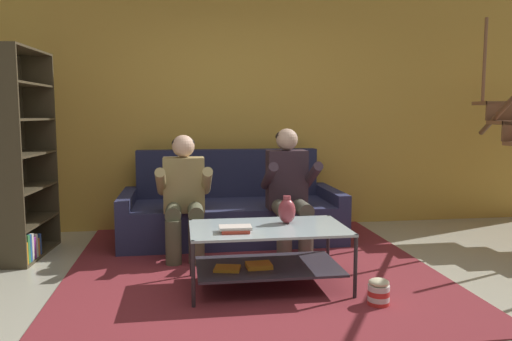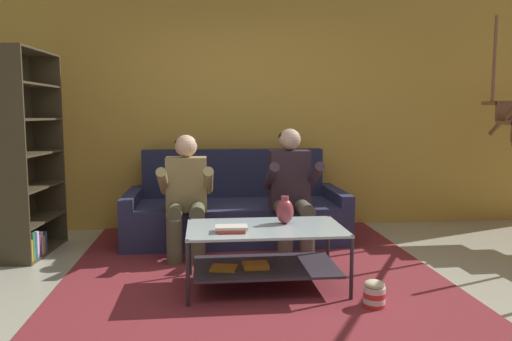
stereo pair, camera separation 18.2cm
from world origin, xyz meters
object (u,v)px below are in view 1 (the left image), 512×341
object	(u,v)px
person_seated_left	(184,191)
coffee_table	(267,247)
book_stack	(235,229)
vase	(287,210)
bookshelf	(17,168)
person_seated_right	(289,186)
popcorn_tub	(379,292)
couch	(231,212)

from	to	relation	value
person_seated_left	coffee_table	size ratio (longest dim) A/B	0.96
person_seated_left	book_stack	bearing A→B (deg)	-71.98
vase	book_stack	world-z (taller)	vase
book_stack	bookshelf	xyz separation A→B (m)	(-1.86, 1.31, 0.34)
person_seated_right	person_seated_left	bearing A→B (deg)	-179.71
coffee_table	popcorn_tub	size ratio (longest dim) A/B	6.07
vase	popcorn_tub	xyz separation A→B (m)	(0.53, -0.58, -0.48)
popcorn_tub	book_stack	bearing A→B (deg)	160.42
couch	vase	world-z (taller)	couch
person_seated_left	popcorn_tub	xyz separation A→B (m)	(1.31, -1.43, -0.51)
bookshelf	book_stack	bearing A→B (deg)	-35.11
couch	coffee_table	distance (m)	1.56
couch	person_seated_left	distance (m)	0.84
couch	popcorn_tub	bearing A→B (deg)	-68.10
couch	popcorn_tub	size ratio (longest dim) A/B	11.69
person_seated_right	couch	bearing A→B (deg)	129.85
book_stack	bookshelf	bearing A→B (deg)	144.89
couch	book_stack	distance (m)	1.71
person_seated_right	bookshelf	size ratio (longest dim) A/B	0.62
person_seated_left	coffee_table	distance (m)	1.17
person_seated_left	person_seated_right	bearing A→B (deg)	0.29
person_seated_left	popcorn_tub	bearing A→B (deg)	-47.54
couch	bookshelf	size ratio (longest dim) A/B	1.19
coffee_table	popcorn_tub	distance (m)	0.87
person_seated_right	coffee_table	distance (m)	1.08
coffee_table	bookshelf	xyz separation A→B (m)	(-2.11, 1.17, 0.52)
coffee_table	bookshelf	size ratio (longest dim) A/B	0.62
coffee_table	vase	world-z (taller)	vase
couch	vase	distance (m)	1.51
book_stack	person_seated_right	bearing A→B (deg)	60.00
couch	book_stack	world-z (taller)	couch
person_seated_right	book_stack	bearing A→B (deg)	-120.00
person_seated_left	person_seated_right	world-z (taller)	person_seated_right
couch	coffee_table	bearing A→B (deg)	-85.75
person_seated_left	book_stack	size ratio (longest dim) A/B	4.73
person_seated_left	person_seated_right	distance (m)	0.99
person_seated_right	popcorn_tub	xyz separation A→B (m)	(0.32, -1.44, -0.54)
vase	book_stack	size ratio (longest dim) A/B	0.91
popcorn_tub	vase	bearing A→B (deg)	132.26
couch	person_seated_left	size ratio (longest dim) A/B	2.01
person_seated_right	book_stack	world-z (taller)	person_seated_right
couch	person_seated_right	size ratio (longest dim) A/B	1.91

